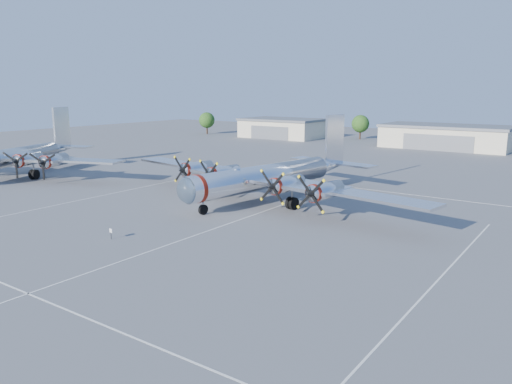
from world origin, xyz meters
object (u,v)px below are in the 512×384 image
Objects in this scene: main_bomber_b29 at (270,200)px; bomber_west at (18,176)px; tree_far_west at (207,120)px; info_placard at (111,232)px; hangar_west at (283,128)px; tree_west at (360,124)px; hangar_center at (446,136)px.

bomber_west reaches higher than main_bomber_b29.
main_bomber_b29 is at bearing -44.58° from tree_far_west.
info_placard is at bearing -37.79° from bomber_west.
main_bomber_b29 is at bearing 97.90° from info_placard.
tree_far_west reaches higher than hangar_west.
tree_west is 0.17× the size of bomber_west.
tree_west is (45.00, 12.00, 0.00)m from tree_far_west.
hangar_west is 100.61m from info_placard.
hangar_center is 92.71m from info_placard.
main_bomber_b29 is (22.16, -78.18, -4.22)m from tree_west.
bomber_west is (-45.36, -78.82, -2.71)m from hangar_center.
info_placard is (-2.69, -22.38, 0.70)m from main_bomber_b29.
main_bomber_b29 reaches higher than info_placard.
main_bomber_b29 is 43.40m from bomber_west.
tree_far_west is 1.00× the size of tree_west.
main_bomber_b29 is (67.16, -66.18, -4.22)m from tree_far_west.
hangar_west reaches higher than main_bomber_b29.
tree_far_west is 94.38m from main_bomber_b29.
hangar_center is 0.63× the size of main_bomber_b29.
hangar_west is 0.79× the size of hangar_center.
info_placard is at bearing -79.04° from tree_west.
main_bomber_b29 is at bearing -7.27° from bomber_west.
hangar_center is 28.79× the size of info_placard.
tree_far_west is at bearing -176.76° from hangar_center.
tree_far_west is (-70.00, -3.96, 1.51)m from hangar_center.
info_placard is (-5.53, -92.53, -2.01)m from hangar_center.
bomber_west is 42.13m from info_placard.
tree_west reaches higher than hangar_west.
hangar_west is 0.50× the size of main_bomber_b29.
hangar_west is 3.40× the size of tree_west.
hangar_center reaches higher than info_placard.
main_bomber_b29 is at bearing -58.99° from hangar_west.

